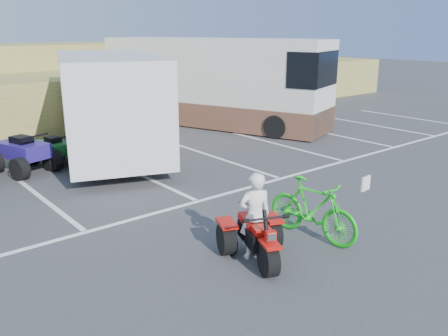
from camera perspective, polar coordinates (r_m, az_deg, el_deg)
ground at (r=9.20m, az=5.81°, el=-8.09°), size 100.00×100.00×0.00m
parking_stripes at (r=12.65m, az=-4.44°, el=-1.09°), size 28.00×5.16×0.01m
grass_embankment at (r=22.29m, az=-23.74°, el=8.96°), size 40.00×8.50×3.10m
red_trike_atv at (r=8.25m, az=4.00°, el=-11.09°), size 1.61×1.80×0.97m
rider at (r=8.05m, az=3.75°, el=-5.78°), size 0.66×0.56×1.53m
green_dirt_bike at (r=8.99m, az=10.59°, el=-4.87°), size 0.74×1.98×1.16m
cargo_trailer at (r=14.68m, az=-13.64°, el=7.61°), size 4.75×7.10×3.08m
rv_motorhome at (r=19.45m, az=-1.21°, el=9.55°), size 5.47×9.64×3.38m
quad_atv_blue at (r=14.20m, az=-22.79°, el=-0.41°), size 1.73×2.01×1.12m
quad_atv_green at (r=14.69m, az=-19.62°, el=0.46°), size 1.24×1.53×0.90m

